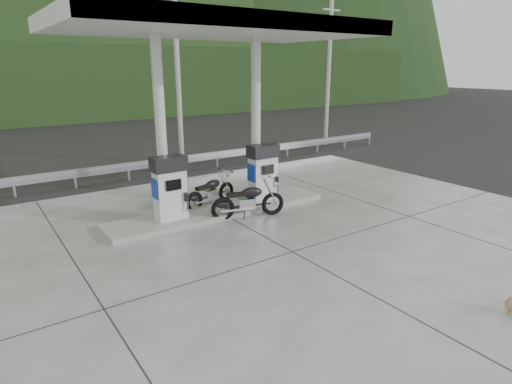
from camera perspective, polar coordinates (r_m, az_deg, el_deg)
ground at (r=11.24m, az=1.64°, el=-6.34°), size 160.00×160.00×0.00m
forecourt_apron at (r=11.24m, az=1.64°, el=-6.29°), size 18.00×14.00×0.02m
pump_island at (r=13.18m, az=-4.78°, el=-2.46°), size 7.00×1.40×0.15m
gas_pump_left at (r=12.21m, az=-11.41°, el=0.53°), size 0.95×0.55×1.80m
gas_pump_right at (r=13.73m, az=0.93°, el=2.62°), size 0.95×0.55×1.80m
canopy_column_left at (r=12.25m, az=-12.58°, el=8.17°), size 0.30×0.30×5.00m
canopy_column_right at (r=13.76m, az=-0.02°, el=9.43°), size 0.30×0.30×5.00m
canopy_roof at (r=12.51m, az=-5.39°, el=21.05°), size 8.50×5.00×0.40m
guardrail at (r=17.84m, az=-13.69°, el=4.21°), size 26.00×0.16×1.42m
road at (r=21.23m, az=-17.01°, el=3.92°), size 60.00×7.00×0.01m
utility_pole_b at (r=19.62m, az=-10.39°, el=15.18°), size 0.22×0.22×8.00m
utility_pole_c at (r=24.75m, az=9.66°, el=15.43°), size 0.22×0.22×8.00m
tree_band at (r=38.87m, az=-26.11°, el=12.87°), size 80.00×6.00×6.00m
forested_hills at (r=68.77m, az=-29.89°, el=10.72°), size 100.00×40.00×140.00m
motorcycle_left at (r=13.74m, az=-6.05°, el=-0.01°), size 2.04×1.12×0.92m
motorcycle_right at (r=12.61m, az=-1.04°, el=-1.26°), size 2.21×1.20×1.00m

